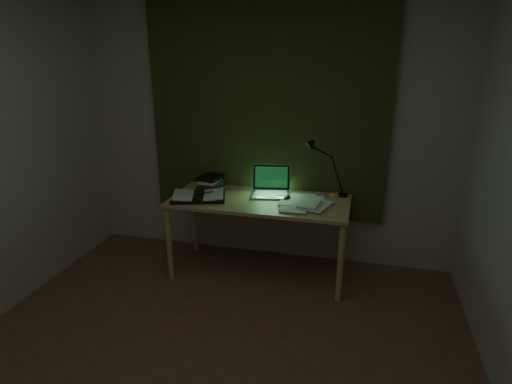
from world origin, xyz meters
TOP-DOWN VIEW (x-y plane):
  - wall_back at (0.00, 2.00)m, footprint 3.50×0.00m
  - curtain at (0.00, 1.96)m, footprint 2.20×0.06m
  - desk at (0.03, 1.58)m, footprint 1.56×0.68m
  - laptop at (0.11, 1.70)m, footprint 0.41×0.45m
  - open_textbook at (-0.50, 1.48)m, footprint 0.54×0.45m
  - book_stack at (-0.49, 1.79)m, footprint 0.20×0.24m
  - loose_papers at (0.42, 1.55)m, footprint 0.47×0.48m
  - mouse at (0.27, 1.64)m, footprint 0.07×0.10m
  - sticky_yellow at (0.68, 1.86)m, footprint 0.10×0.10m
  - sticky_pink at (0.53, 1.83)m, footprint 0.10×0.10m
  - desk_lamp at (0.73, 1.85)m, footprint 0.34×0.26m

SIDE VIEW (x-z plane):
  - desk at x=0.03m, z-range 0.00..0.71m
  - sticky_yellow at x=0.68m, z-range 0.71..0.73m
  - sticky_pink at x=0.53m, z-range 0.71..0.73m
  - loose_papers at x=0.42m, z-range 0.71..0.73m
  - mouse at x=0.27m, z-range 0.71..0.74m
  - open_textbook at x=-0.50m, z-range 0.71..0.75m
  - book_stack at x=-0.49m, z-range 0.71..0.83m
  - laptop at x=0.11m, z-range 0.71..0.96m
  - desk_lamp at x=0.73m, z-range 0.71..1.21m
  - wall_back at x=0.00m, z-range 0.00..2.50m
  - curtain at x=0.00m, z-range 0.45..2.45m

